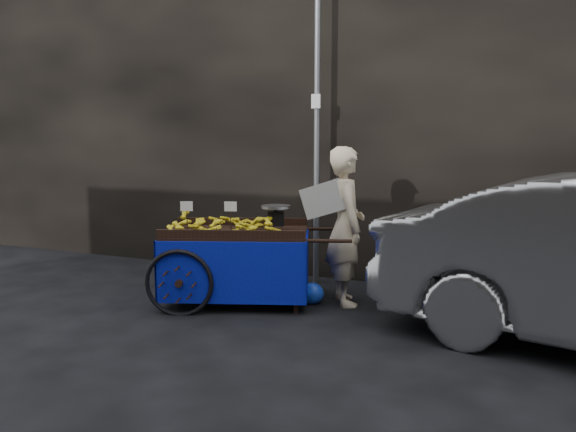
% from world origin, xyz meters
% --- Properties ---
extents(ground, '(80.00, 80.00, 0.00)m').
position_xyz_m(ground, '(0.00, 0.00, 0.00)').
color(ground, black).
rests_on(ground, ground).
extents(building_wall, '(13.50, 2.00, 5.00)m').
position_xyz_m(building_wall, '(0.39, 2.60, 2.50)').
color(building_wall, black).
rests_on(building_wall, ground).
extents(street_pole, '(0.12, 0.10, 4.00)m').
position_xyz_m(street_pole, '(0.30, 1.30, 2.01)').
color(street_pole, slate).
rests_on(street_pole, ground).
extents(banana_cart, '(2.48, 1.73, 1.24)m').
position_xyz_m(banana_cart, '(-0.31, 0.09, 0.76)').
color(banana_cart, black).
rests_on(banana_cart, ground).
extents(vendor, '(0.89, 0.80, 1.84)m').
position_xyz_m(vendor, '(0.94, 0.53, 0.92)').
color(vendor, beige).
rests_on(vendor, ground).
extents(plastic_bag, '(0.28, 0.23, 0.25)m').
position_xyz_m(plastic_bag, '(0.60, 0.35, 0.13)').
color(plastic_bag, blue).
rests_on(plastic_bag, ground).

